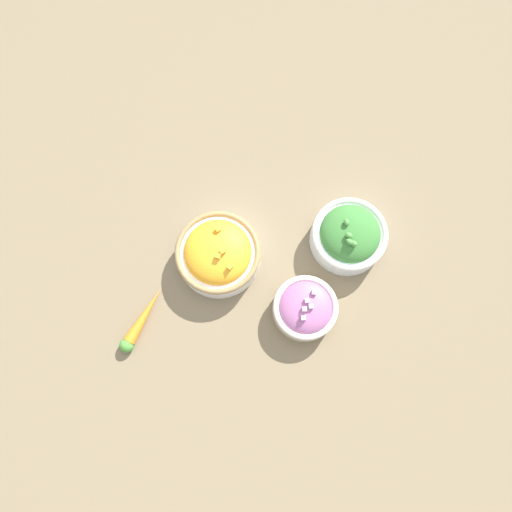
{
  "coord_description": "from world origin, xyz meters",
  "views": [
    {
      "loc": [
        -0.04,
        0.25,
        1.06
      ],
      "look_at": [
        0.0,
        0.0,
        0.03
      ],
      "focal_mm": 35.0,
      "sensor_mm": 36.0,
      "label": 1
    }
  ],
  "objects": [
    {
      "name": "bowl_broccoli",
      "position": [
        -0.19,
        -0.07,
        0.04
      ],
      "size": [
        0.16,
        0.16,
        0.09
      ],
      "color": "silver",
      "rests_on": "ground_plane"
    },
    {
      "name": "loose_carrot",
      "position": [
        0.22,
        0.17,
        0.01
      ],
      "size": [
        0.07,
        0.15,
        0.03
      ],
      "rotation": [
        0.0,
        0.0,
        4.37
      ],
      "color": "orange",
      "rests_on": "ground_plane"
    },
    {
      "name": "bowl_red_onion",
      "position": [
        -0.12,
        0.09,
        0.03
      ],
      "size": [
        0.13,
        0.13,
        0.07
      ],
      "color": "beige",
      "rests_on": "ground_plane"
    },
    {
      "name": "ground_plane",
      "position": [
        0.0,
        0.0,
        0.0
      ],
      "size": [
        3.0,
        3.0,
        0.0
      ],
      "primitive_type": "plane",
      "color": "#75664C"
    },
    {
      "name": "bowl_squash",
      "position": [
        0.08,
        0.01,
        0.04
      ],
      "size": [
        0.18,
        0.18,
        0.09
      ],
      "color": "white",
      "rests_on": "ground_plane"
    }
  ]
}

